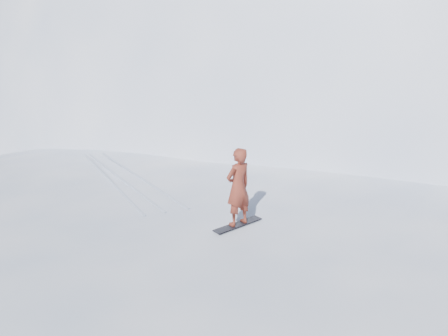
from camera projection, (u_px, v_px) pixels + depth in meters
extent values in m
ellipsoid|color=white|center=(242.00, 271.00, 14.40)|extent=(36.00, 28.00, 4.80)
ellipsoid|color=white|center=(379.00, 98.00, 41.57)|extent=(60.00, 56.00, 56.00)
ellipsoid|color=white|center=(278.00, 124.00, 32.47)|extent=(28.00, 24.00, 18.00)
ellipsoid|color=white|center=(123.00, 242.00, 16.17)|extent=(7.00, 6.30, 1.00)
ellipsoid|color=white|center=(395.00, 229.00, 17.16)|extent=(4.00, 3.60, 0.60)
cube|color=black|center=(238.00, 224.00, 11.71)|extent=(1.34, 0.71, 0.02)
imported|color=maroon|center=(238.00, 187.00, 11.42)|extent=(0.79, 0.66, 1.86)
cube|color=silver|center=(110.00, 179.00, 14.72)|extent=(1.05, 5.93, 0.04)
cube|color=silver|center=(121.00, 178.00, 14.82)|extent=(1.43, 5.85, 0.04)
cube|color=silver|center=(139.00, 176.00, 14.99)|extent=(1.59, 5.82, 0.04)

